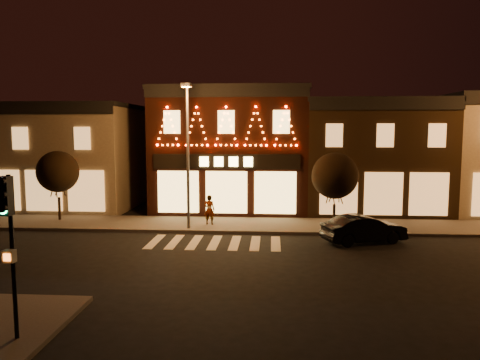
# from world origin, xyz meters

# --- Properties ---
(ground) EXTENTS (120.00, 120.00, 0.00)m
(ground) POSITION_xyz_m (0.00, 0.00, 0.00)
(ground) COLOR black
(ground) RESTS_ON ground
(sidewalk_far) EXTENTS (44.00, 4.00, 0.15)m
(sidewalk_far) POSITION_xyz_m (2.00, 8.00, 0.07)
(sidewalk_far) COLOR #47423D
(sidewalk_far) RESTS_ON ground
(building_left) EXTENTS (12.20, 8.28, 7.30)m
(building_left) POSITION_xyz_m (-13.00, 13.99, 3.66)
(building_left) COLOR #7A6D57
(building_left) RESTS_ON ground
(building_pulp) EXTENTS (10.20, 8.34, 8.30)m
(building_pulp) POSITION_xyz_m (0.00, 13.98, 4.16)
(building_pulp) COLOR black
(building_pulp) RESTS_ON ground
(building_right_a) EXTENTS (9.20, 8.28, 7.50)m
(building_right_a) POSITION_xyz_m (9.50, 13.99, 3.76)
(building_right_a) COLOR #322211
(building_right_a) RESTS_ON ground
(traffic_signal_near) EXTENTS (0.32, 0.44, 4.27)m
(traffic_signal_near) POSITION_xyz_m (-3.79, -7.24, 3.16)
(traffic_signal_near) COLOR black
(traffic_signal_near) RESTS_ON sidewalk_near
(streetlamp_mid) EXTENTS (0.57, 1.78, 7.77)m
(streetlamp_mid) POSITION_xyz_m (-1.73, 6.37, 4.71)
(streetlamp_mid) COLOR #59595E
(streetlamp_mid) RESTS_ON sidewalk_far
(tree_left) EXTENTS (2.47, 2.47, 4.14)m
(tree_left) POSITION_xyz_m (-9.94, 8.46, 3.04)
(tree_left) COLOR black
(tree_left) RESTS_ON sidewalk_far
(tree_right) EXTENTS (2.50, 2.50, 4.17)m
(tree_right) POSITION_xyz_m (6.17, 6.84, 3.07)
(tree_right) COLOR black
(tree_right) RESTS_ON sidewalk_far
(dark_sedan) EXTENTS (4.39, 2.79, 1.37)m
(dark_sedan) POSITION_xyz_m (7.33, 4.50, 0.68)
(dark_sedan) COLOR black
(dark_sedan) RESTS_ON ground
(pedestrian) EXTENTS (0.67, 0.49, 1.69)m
(pedestrian) POSITION_xyz_m (-0.75, 7.67, 1.00)
(pedestrian) COLOR gray
(pedestrian) RESTS_ON sidewalk_far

